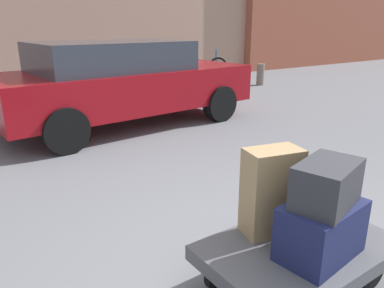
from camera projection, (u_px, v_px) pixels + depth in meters
name	position (u px, v px, depth m)	size (l,w,h in m)	color
ground_plane	(295.00, 288.00, 2.44)	(60.00, 60.00, 0.00)	slate
luggage_cart	(299.00, 253.00, 2.36)	(1.22, 0.80, 0.34)	#4C4C51
duffel_bag_navy_rear_left	(321.00, 230.00, 2.18)	(0.53, 0.32, 0.34)	#191E47
suitcase_tan_front_left	(271.00, 192.00, 2.40)	(0.36, 0.21, 0.58)	#9E7F56
duffel_bag_charcoal_topmost_pile	(327.00, 184.00, 2.09)	(0.43, 0.27, 0.26)	#2D2D33
parked_car	(123.00, 81.00, 6.24)	(4.41, 2.15, 1.42)	maroon
bicycle_leaning	(203.00, 69.00, 11.33)	(1.75, 0.31, 0.96)	black
bollard_kerb_near	(147.00, 86.00, 8.64)	(0.22, 0.22, 0.61)	#72665B
bollard_kerb_mid	(190.00, 82.00, 9.30)	(0.22, 0.22, 0.61)	#72665B
bollard_kerb_far	(237.00, 77.00, 10.16)	(0.22, 0.22, 0.61)	#72665B
bollard_corner	(260.00, 74.00, 10.65)	(0.22, 0.22, 0.61)	#72665B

